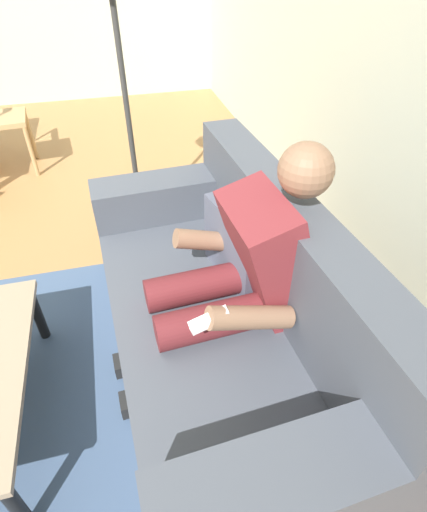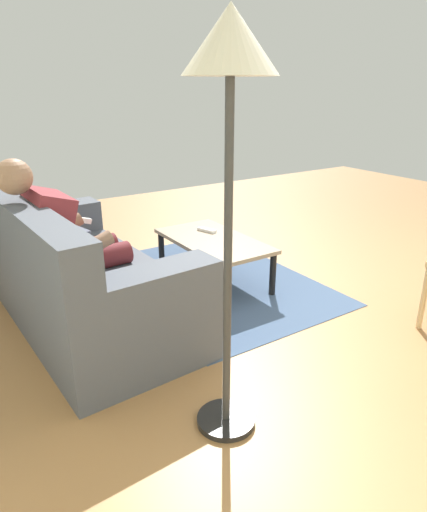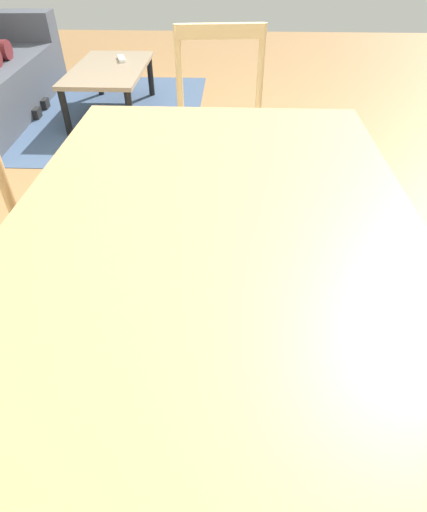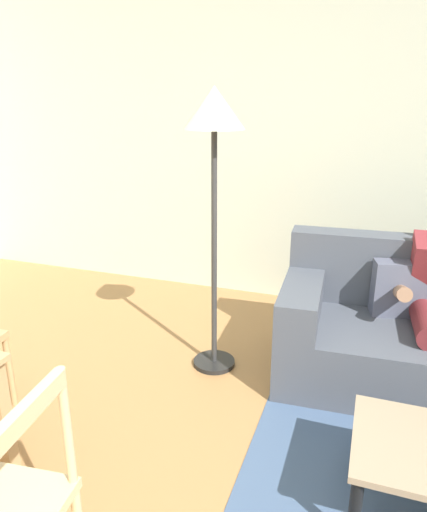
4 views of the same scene
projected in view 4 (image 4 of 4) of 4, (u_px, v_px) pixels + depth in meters
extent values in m
cube|color=beige|center=(302.00, 141.00, 3.89)|extent=(6.77, 0.12, 2.78)
cube|color=#474C56|center=(302.00, 298.00, 3.01)|extent=(0.29, 0.89, 0.23)
cube|color=#505467|center=(405.00, 289.00, 2.99)|extent=(0.42, 0.23, 0.36)
cylinder|color=maroon|center=(425.00, 323.00, 2.78)|extent=(0.17, 0.45, 0.15)
cylinder|color=#8C664C|center=(424.00, 382.00, 2.66)|extent=(0.11, 0.11, 0.39)
cube|color=black|center=(422.00, 413.00, 2.64)|extent=(0.11, 0.25, 0.08)
cylinder|color=#8C664C|center=(401.00, 292.00, 2.88)|extent=(0.11, 0.36, 0.19)
cylinder|color=black|center=(355.00, 512.00, 1.86)|extent=(0.05, 0.05, 0.34)
cylinder|color=black|center=(360.00, 435.00, 2.28)|extent=(0.05, 0.05, 0.34)
cube|color=tan|center=(5.00, 434.00, 2.02)|extent=(0.06, 0.06, 0.70)
cylinder|color=tan|center=(10.00, 371.00, 2.71)|extent=(0.04, 0.04, 0.46)
cylinder|color=#D1B27F|center=(67.00, 429.00, 1.55)|extent=(0.03, 0.03, 0.46)
cube|color=#D1B27F|center=(25.00, 414.00, 1.31)|extent=(0.08, 0.38, 0.06)
cylinder|color=black|center=(214.00, 362.00, 3.20)|extent=(0.28, 0.28, 0.03)
cylinder|color=#333333|center=(214.00, 257.00, 2.96)|extent=(0.04, 0.04, 1.55)
cone|color=beige|center=(214.00, 108.00, 2.67)|extent=(0.36, 0.36, 0.24)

